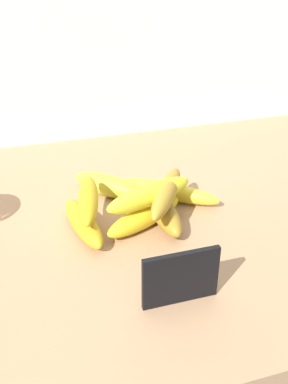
# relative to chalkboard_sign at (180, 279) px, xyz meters

# --- Properties ---
(counter_top) EXTENTS (1.10, 0.76, 0.03)m
(counter_top) POSITION_rel_chalkboard_sign_xyz_m (0.03, 0.23, -0.05)
(counter_top) COLOR #A97F5B
(counter_top) RESTS_ON ground
(back_wall) EXTENTS (1.30, 0.02, 0.70)m
(back_wall) POSITION_rel_chalkboard_sign_xyz_m (0.03, 0.62, 0.28)
(back_wall) COLOR silver
(back_wall) RESTS_ON ground
(chalkboard_sign) EXTENTS (0.11, 0.02, 0.08)m
(chalkboard_sign) POSITION_rel_chalkboard_sign_xyz_m (0.00, 0.00, 0.00)
(chalkboard_sign) COLOR black
(chalkboard_sign) RESTS_ON counter_top
(banana_0) EXTENTS (0.04, 0.15, 0.04)m
(banana_0) POSITION_rel_chalkboard_sign_xyz_m (0.04, 0.19, -0.02)
(banana_0) COLOR olive
(banana_0) RESTS_ON counter_top
(banana_1) EXTENTS (0.07, 0.16, 0.04)m
(banana_1) POSITION_rel_chalkboard_sign_xyz_m (-0.10, 0.20, -0.02)
(banana_1) COLOR gold
(banana_1) RESTS_ON counter_top
(banana_2) EXTENTS (0.17, 0.11, 0.04)m
(banana_2) POSITION_rel_chalkboard_sign_xyz_m (0.01, 0.19, -0.02)
(banana_2) COLOR yellow
(banana_2) RESTS_ON counter_top
(banana_3) EXTENTS (0.14, 0.14, 0.04)m
(banana_3) POSITION_rel_chalkboard_sign_xyz_m (-0.03, 0.32, -0.02)
(banana_3) COLOR gold
(banana_3) RESTS_ON counter_top
(banana_4) EXTENTS (0.18, 0.16, 0.03)m
(banana_4) POSITION_rel_chalkboard_sign_xyz_m (0.08, 0.27, -0.02)
(banana_4) COLOR yellow
(banana_4) RESTS_ON counter_top
(banana_5) EXTENTS (0.18, 0.10, 0.04)m
(banana_5) POSITION_rel_chalkboard_sign_xyz_m (0.02, 0.20, 0.02)
(banana_5) COLOR yellow
(banana_5) RESTS_ON banana_2
(banana_6) EXTENTS (0.07, 0.16, 0.04)m
(banana_6) POSITION_rel_chalkboard_sign_xyz_m (-0.09, 0.22, 0.02)
(banana_6) COLOR gold
(banana_6) RESTS_ON banana_1
(banana_7) EXTENTS (0.12, 0.17, 0.03)m
(banana_7) POSITION_rel_chalkboard_sign_xyz_m (0.05, 0.20, 0.02)
(banana_7) COLOR #A87F27
(banana_7) RESTS_ON banana_0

